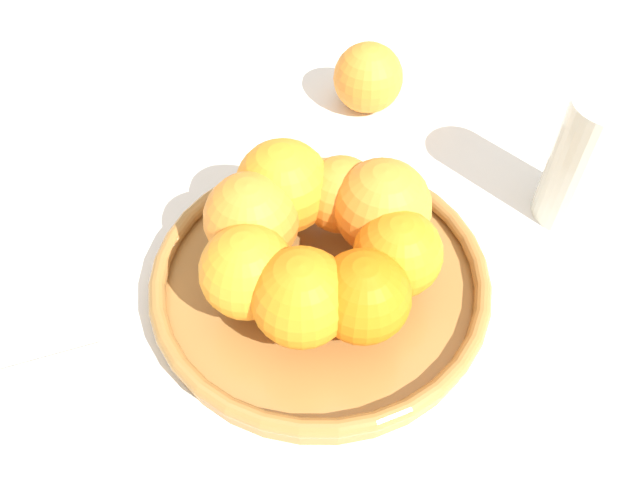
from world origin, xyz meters
TOP-DOWN VIEW (x-y plane):
  - ground_plane at (0.00, 0.00)m, footprint 4.00×4.00m
  - fruit_bowl at (0.00, 0.00)m, footprint 0.28×0.28m
  - orange_pile at (-0.00, -0.00)m, footprint 0.20×0.20m
  - stray_orange at (-0.23, 0.12)m, footprint 0.08×0.08m
  - drinking_glass at (-0.02, 0.25)m, footprint 0.06×0.06m

SIDE VIEW (x-z plane):
  - ground_plane at x=0.00m, z-range 0.00..0.00m
  - fruit_bowl at x=0.00m, z-range 0.00..0.03m
  - stray_orange at x=-0.23m, z-range 0.00..0.08m
  - drinking_glass at x=-0.02m, z-range 0.00..0.13m
  - orange_pile at x=0.00m, z-range 0.03..0.11m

